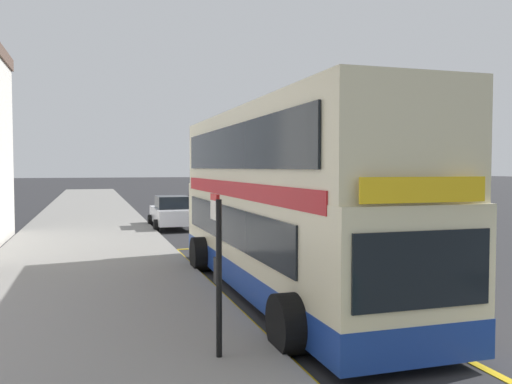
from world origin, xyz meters
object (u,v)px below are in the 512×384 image
at_px(double_decker_bus, 282,207).
at_px(parked_car_white_ahead, 172,212).
at_px(bus_stop_sign, 218,259).
at_px(parked_car_grey_across, 203,193).

distance_m(double_decker_bus, parked_car_white_ahead, 14.36).
relative_size(bus_stop_sign, parked_car_grey_across, 0.59).
height_order(double_decker_bus, parked_car_grey_across, double_decker_bus).
distance_m(bus_stop_sign, parked_car_white_ahead, 18.59).
bearing_deg(bus_stop_sign, parked_car_white_ahead, 83.83).
relative_size(double_decker_bus, parked_car_white_ahead, 2.74).
xyz_separation_m(double_decker_bus, parked_car_white_ahead, (-0.57, 14.29, -1.27)).
distance_m(double_decker_bus, bus_stop_sign, 4.92).
bearing_deg(bus_stop_sign, double_decker_bus, 58.43).
height_order(bus_stop_sign, parked_car_grey_across, bus_stop_sign).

